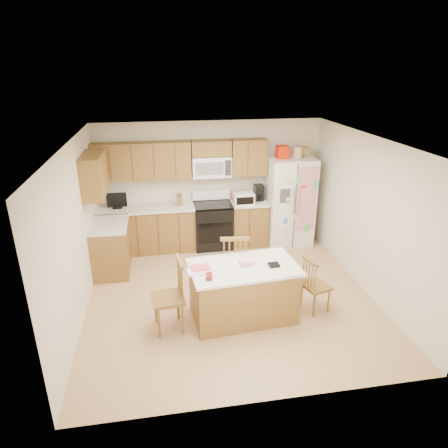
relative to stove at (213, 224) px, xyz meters
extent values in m
plane|color=tan|center=(0.00, -1.94, -0.47)|extent=(4.50, 4.50, 0.00)
cube|color=beige|center=(0.00, 0.31, 0.78)|extent=(4.50, 0.10, 2.50)
cube|color=beige|center=(0.00, -4.19, 0.78)|extent=(4.50, 0.10, 2.50)
cube|color=beige|center=(-2.25, -1.94, 0.78)|extent=(0.10, 4.50, 2.50)
cube|color=beige|center=(2.25, -1.94, 0.78)|extent=(0.10, 4.50, 2.50)
cube|color=white|center=(0.00, -1.94, 2.03)|extent=(4.50, 4.50, 0.04)
cube|color=brown|center=(-1.31, 0.01, -0.03)|extent=(1.87, 0.60, 0.88)
cube|color=brown|center=(0.74, 0.01, -0.03)|extent=(0.72, 0.60, 0.88)
cube|color=brown|center=(-1.95, -0.76, -0.03)|extent=(0.60, 0.95, 0.88)
cube|color=silver|center=(-1.31, 0.00, 0.43)|extent=(1.87, 0.64, 0.04)
cube|color=silver|center=(0.74, 0.00, 0.43)|extent=(0.72, 0.64, 0.04)
cube|color=silver|center=(-1.94, -0.76, 0.43)|extent=(0.64, 0.95, 0.04)
cube|color=brown|center=(-1.32, 0.15, 1.33)|extent=(1.85, 0.33, 0.70)
cube|color=brown|center=(0.75, 0.15, 1.33)|extent=(0.70, 0.33, 0.70)
cube|color=brown|center=(0.00, 0.15, 1.53)|extent=(0.76, 0.33, 0.29)
cube|color=brown|center=(-2.08, -0.76, 1.33)|extent=(0.33, 0.95, 0.70)
cube|color=brown|center=(-1.90, -0.02, 1.33)|extent=(0.02, 0.01, 0.66)
cube|color=brown|center=(-1.90, -0.29, -0.03)|extent=(0.02, 0.01, 0.84)
cube|color=brown|center=(-1.50, -0.02, 1.33)|extent=(0.02, 0.01, 0.66)
cube|color=brown|center=(-1.50, -0.29, -0.03)|extent=(0.02, 0.01, 0.84)
cube|color=brown|center=(-1.10, -0.02, 1.33)|extent=(0.02, 0.01, 0.66)
cube|color=brown|center=(-1.10, -0.29, -0.03)|extent=(0.02, 0.01, 0.84)
cube|color=brown|center=(-0.70, -0.02, 1.33)|extent=(0.01, 0.01, 0.66)
cube|color=brown|center=(-0.70, -0.29, -0.03)|extent=(0.01, 0.01, 0.84)
cube|color=brown|center=(0.70, -0.02, 1.33)|extent=(0.01, 0.01, 0.66)
cube|color=brown|center=(0.70, -0.29, -0.03)|extent=(0.01, 0.01, 0.84)
cube|color=white|center=(0.00, 0.12, 1.18)|extent=(0.76, 0.38, 0.40)
cube|color=slate|center=(-0.06, -0.07, 1.18)|extent=(0.54, 0.01, 0.24)
cube|color=#262626|center=(0.30, -0.07, 1.18)|extent=(0.12, 0.01, 0.30)
cube|color=brown|center=(-0.65, 0.01, 0.56)|extent=(0.10, 0.14, 0.22)
cube|color=black|center=(-1.85, 0.03, 0.46)|extent=(0.18, 0.12, 0.02)
cube|color=black|center=(-1.85, 0.03, 0.62)|extent=(0.38, 0.03, 0.28)
cube|color=#CB672B|center=(0.58, 0.09, 0.54)|extent=(0.35, 0.22, 0.18)
cube|color=white|center=(0.60, -0.14, 0.56)|extent=(0.40, 0.28, 0.23)
cube|color=black|center=(0.60, -0.28, 0.56)|extent=(0.34, 0.01, 0.15)
cube|color=black|center=(0.96, 0.06, 0.61)|extent=(0.18, 0.22, 0.32)
cylinder|color=black|center=(0.96, -0.01, 0.54)|extent=(0.12, 0.12, 0.12)
cube|color=black|center=(0.00, -0.01, -0.03)|extent=(0.76, 0.64, 0.88)
cube|color=black|center=(0.00, -0.33, -0.05)|extent=(0.68, 0.01, 0.42)
cube|color=black|center=(0.00, -0.01, 0.43)|extent=(0.76, 0.64, 0.03)
cube|color=white|center=(0.00, 0.25, 0.56)|extent=(0.76, 0.10, 0.20)
cube|color=white|center=(1.57, -0.06, 0.43)|extent=(0.90, 0.75, 1.80)
cube|color=#4C4C4C|center=(1.57, -0.44, 0.43)|extent=(0.02, 0.01, 1.75)
cube|color=silver|center=(1.52, -0.47, 0.58)|extent=(0.02, 0.03, 0.55)
cube|color=silver|center=(1.62, -0.47, 0.58)|extent=(0.02, 0.03, 0.55)
cube|color=#3F3F44|center=(1.35, -0.44, 0.68)|extent=(0.20, 0.01, 0.28)
cube|color=#D84C59|center=(1.77, -0.44, 0.58)|extent=(0.42, 0.01, 1.30)
cube|color=red|center=(1.37, -0.06, 1.45)|extent=(0.22, 0.22, 0.24)
cylinder|color=tan|center=(1.67, -0.11, 1.44)|extent=(0.18, 0.18, 0.22)
cube|color=#91724D|center=(1.85, 0.02, 1.42)|extent=(0.18, 0.20, 0.18)
cube|color=brown|center=(0.08, -2.55, -0.07)|extent=(1.52, 0.94, 0.80)
cube|color=silver|center=(0.08, -2.55, 0.35)|extent=(1.61, 1.02, 0.04)
cylinder|color=red|center=(-0.45, -2.84, 0.40)|extent=(0.08, 0.08, 0.06)
cylinder|color=white|center=(-0.45, -2.84, 0.41)|extent=(0.09, 0.09, 0.09)
cube|color=#FEA7CD|center=(0.13, -2.51, 0.40)|extent=(0.21, 0.17, 0.07)
cube|color=black|center=(0.50, -2.62, 0.39)|extent=(0.16, 0.13, 0.04)
cube|color=white|center=(-0.57, -2.60, 0.38)|extent=(0.32, 0.26, 0.01)
cube|color=#D84C4C|center=(-0.53, -2.52, 0.39)|extent=(0.28, 0.22, 0.01)
cylinder|color=white|center=(-0.19, -2.78, 0.37)|extent=(0.13, 0.06, 0.01)
cube|color=brown|center=(-1.01, -2.66, 0.02)|extent=(0.48, 0.50, 0.05)
cylinder|color=brown|center=(-1.19, -2.49, -0.24)|extent=(0.04, 0.04, 0.47)
cylinder|color=brown|center=(-1.15, -2.86, -0.24)|extent=(0.04, 0.04, 0.47)
cylinder|color=brown|center=(-0.87, -2.46, -0.24)|extent=(0.04, 0.04, 0.47)
cylinder|color=brown|center=(-0.83, -2.83, -0.24)|extent=(0.04, 0.04, 0.47)
cylinder|color=brown|center=(-0.84, -2.48, 0.30)|extent=(0.02, 0.02, 0.52)
cylinder|color=brown|center=(-0.83, -2.56, 0.30)|extent=(0.02, 0.02, 0.52)
cylinder|color=brown|center=(-0.83, -2.64, 0.30)|extent=(0.02, 0.02, 0.52)
cylinder|color=brown|center=(-0.82, -2.72, 0.30)|extent=(0.02, 0.02, 0.52)
cylinder|color=brown|center=(-0.81, -2.80, 0.30)|extent=(0.02, 0.02, 0.52)
cube|color=brown|center=(-0.83, -2.64, 0.56)|extent=(0.09, 0.44, 0.05)
cube|color=brown|center=(0.07, -1.89, 0.03)|extent=(0.51, 0.49, 0.05)
cylinder|color=brown|center=(0.27, -1.74, -0.23)|extent=(0.04, 0.04, 0.48)
cylinder|color=brown|center=(-0.10, -1.70, -0.23)|extent=(0.04, 0.04, 0.48)
cylinder|color=brown|center=(0.24, -2.07, -0.23)|extent=(0.04, 0.04, 0.48)
cylinder|color=brown|center=(-0.14, -2.03, -0.23)|extent=(0.04, 0.04, 0.48)
cylinder|color=brown|center=(0.21, -2.09, 0.32)|extent=(0.02, 0.02, 0.53)
cylinder|color=brown|center=(0.13, -2.09, 0.32)|extent=(0.02, 0.02, 0.53)
cylinder|color=brown|center=(0.05, -2.08, 0.32)|extent=(0.02, 0.02, 0.53)
cylinder|color=brown|center=(-0.04, -2.07, 0.32)|extent=(0.02, 0.02, 0.53)
cylinder|color=brown|center=(-0.12, -2.06, 0.32)|extent=(0.02, 0.02, 0.53)
cube|color=brown|center=(0.05, -2.08, 0.58)|extent=(0.45, 0.09, 0.06)
cube|color=brown|center=(1.20, -2.56, -0.07)|extent=(0.45, 0.47, 0.04)
cylinder|color=brown|center=(1.38, -2.67, -0.28)|extent=(0.03, 0.03, 0.39)
cylinder|color=brown|center=(1.29, -2.37, -0.28)|extent=(0.03, 0.03, 0.39)
cylinder|color=brown|center=(1.12, -2.74, -0.28)|extent=(0.03, 0.03, 0.39)
cylinder|color=brown|center=(1.03, -2.44, -0.28)|extent=(0.03, 0.03, 0.39)
cylinder|color=brown|center=(1.09, -2.73, 0.17)|extent=(0.02, 0.02, 0.43)
cylinder|color=brown|center=(1.07, -2.66, 0.17)|extent=(0.02, 0.02, 0.43)
cylinder|color=brown|center=(1.06, -2.60, 0.17)|extent=(0.02, 0.02, 0.43)
cylinder|color=brown|center=(1.04, -2.53, 0.17)|extent=(0.02, 0.02, 0.43)
cylinder|color=brown|center=(1.02, -2.47, 0.17)|extent=(0.02, 0.02, 0.43)
cube|color=brown|center=(1.06, -2.60, 0.39)|extent=(0.13, 0.36, 0.05)
camera|label=1|loc=(-1.03, -7.46, 3.04)|focal=32.00mm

